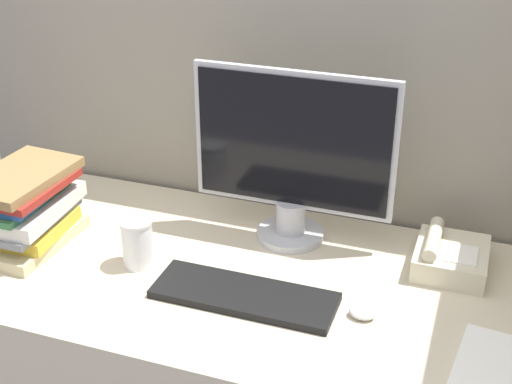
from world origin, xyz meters
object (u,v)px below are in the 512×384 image
(coffee_cup, at_px, (137,242))
(mouse, at_px, (363,312))
(keyboard, at_px, (244,295))
(monitor, at_px, (293,160))
(desk_telephone, at_px, (450,257))
(book_stack, at_px, (22,208))

(coffee_cup, bearing_deg, mouse, -2.67)
(keyboard, height_order, coffee_cup, coffee_cup)
(monitor, bearing_deg, mouse, -48.04)
(keyboard, bearing_deg, mouse, 4.88)
(monitor, distance_m, mouse, 0.45)
(mouse, xyz_separation_m, coffee_cup, (-0.60, 0.03, 0.05))
(mouse, relative_size, coffee_cup, 0.48)
(keyboard, height_order, desk_telephone, desk_telephone)
(keyboard, height_order, mouse, mouse)
(mouse, relative_size, book_stack, 0.20)
(coffee_cup, relative_size, book_stack, 0.42)
(monitor, xyz_separation_m, keyboard, (-0.02, -0.32, -0.23))
(mouse, bearing_deg, desk_telephone, 58.74)
(keyboard, bearing_deg, coffee_cup, 170.54)
(monitor, relative_size, keyboard, 1.22)
(coffee_cup, distance_m, desk_telephone, 0.81)
(keyboard, xyz_separation_m, coffee_cup, (-0.31, 0.05, 0.06))
(monitor, xyz_separation_m, coffee_cup, (-0.33, -0.27, -0.17))
(book_stack, bearing_deg, mouse, -1.61)
(book_stack, bearing_deg, coffee_cup, 0.21)
(coffee_cup, bearing_deg, book_stack, -179.79)
(book_stack, bearing_deg, desk_telephone, 12.66)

